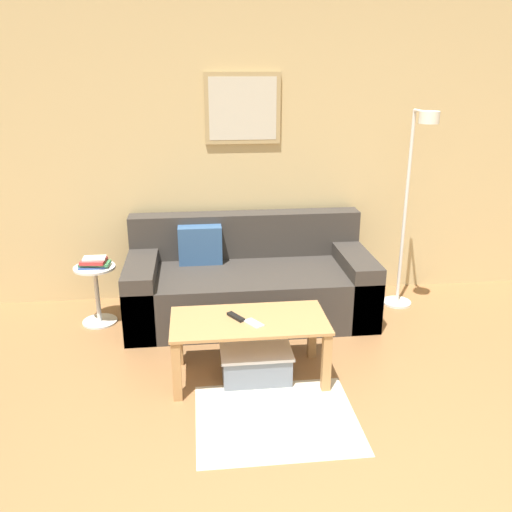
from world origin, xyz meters
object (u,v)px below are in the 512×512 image
Objects in this scene: storage_bin at (256,363)px; floor_lamp at (413,196)px; couch at (249,283)px; remote_control at (236,317)px; side_table at (97,289)px; book_stack at (94,262)px; cell_phone at (254,323)px; coffee_table at (249,330)px.

floor_lamp reaches higher than storage_bin.
remote_control is at bearing -100.60° from couch.
remote_control is at bearing -41.35° from side_table.
storage_bin is 0.28× the size of floor_lamp.
floor_lamp is at bearing -0.97° from book_stack.
side_table is 3.26× the size of remote_control.
floor_lamp reaches higher than remote_control.
remote_control is 0.14m from cell_phone.
book_stack is (-2.56, 0.04, -0.48)m from floor_lamp.
book_stack is at bearing 78.78° from side_table.
cell_phone is at bearing -41.30° from side_table.
storage_bin is (0.04, -0.01, -0.24)m from coffee_table.
remote_control is (-0.08, 0.03, 0.09)m from coffee_table.
storage_bin is 3.38× the size of cell_phone.
storage_bin is 0.33m from cell_phone.
cell_phone is (1.16, -1.02, 0.14)m from side_table.
coffee_table is 0.24m from storage_bin.
side_table is at bearing -178.48° from couch.
couch is 1.51m from floor_lamp.
floor_lamp is 1.80m from cell_phone.
storage_bin is 1.58m from book_stack.
coffee_table is 6.83× the size of remote_control.
coffee_table is 2.10× the size of side_table.
book_stack is at bearing 139.95° from coffee_table.
floor_lamp is 2.66m from side_table.
couch is 0.99m from remote_control.
couch is at bearing 1.52° from side_table.
remote_control is (-0.18, -0.96, 0.16)m from couch.
remote_control is at bearing 106.62° from cell_phone.
couch is at bearing 86.99° from storage_bin.
couch reaches higher than remote_control.
couch reaches higher than book_stack.
storage_bin is at bearing -39.38° from book_stack.
side_table is at bearing 179.07° from floor_lamp.
storage_bin is at bearing -39.32° from side_table.
book_stack is 1.63× the size of remote_control.
couch reaches higher than storage_bin.
side_table reaches higher than coffee_table.
book_stack is (-1.14, 0.96, 0.18)m from coffee_table.
floor_lamp is at bearing -3.21° from couch.
side_table reaches higher than storage_bin.
floor_lamp is 6.86× the size of book_stack.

